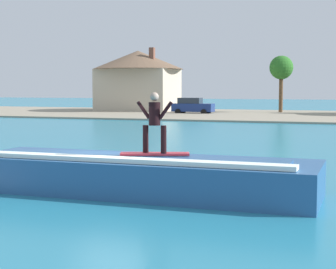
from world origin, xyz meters
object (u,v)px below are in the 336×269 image
(house_with_chimney, at_px, (138,76))
(surfboard, at_px, (155,154))
(tree_tall_bare, at_px, (281,69))
(surfer, at_px, (155,119))
(car_near_shore, at_px, (192,106))
(wave_crest, at_px, (140,175))

(house_with_chimney, bearing_deg, surfboard, -66.78)
(surfboard, bearing_deg, tree_tall_bare, 94.31)
(surfer, height_order, house_with_chimney, house_with_chimney)
(car_near_shore, xyz_separation_m, tree_tall_bare, (8.99, 5.50, 4.22))
(surfer, bearing_deg, surfboard, 103.87)
(wave_crest, distance_m, surfer, 1.66)
(surfboard, xyz_separation_m, surfer, (0.01, -0.06, 0.96))
(surfboard, bearing_deg, house_with_chimney, 113.22)
(surfboard, distance_m, house_with_chimney, 54.05)
(wave_crest, relative_size, tree_tall_bare, 1.50)
(wave_crest, bearing_deg, surfer, -14.72)
(surfer, height_order, car_near_shore, surfer)
(house_with_chimney, relative_size, tree_tall_bare, 1.69)
(surfboard, distance_m, tree_tall_bare, 50.83)
(house_with_chimney, bearing_deg, wave_crest, -67.23)
(surfboard, bearing_deg, wave_crest, 171.27)
(wave_crest, xyz_separation_m, house_with_chimney, (-20.78, 49.51, 3.88))
(surfer, bearing_deg, wave_crest, 165.28)
(car_near_shore, bearing_deg, house_with_chimney, 151.72)
(surfer, xyz_separation_m, house_with_chimney, (-21.28, 49.64, 2.29))
(wave_crest, height_order, car_near_shore, car_near_shore)
(surfer, distance_m, car_near_shore, 46.88)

